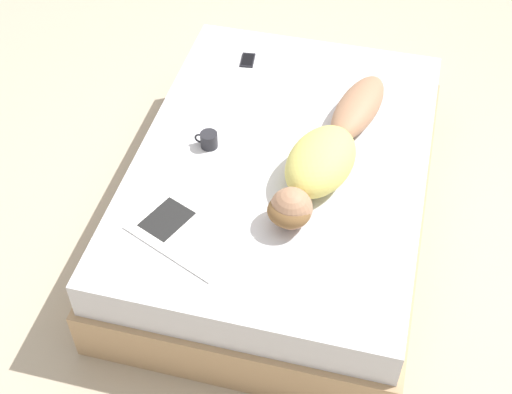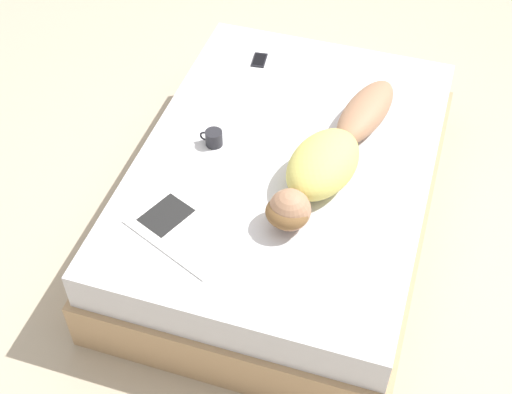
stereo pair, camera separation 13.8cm
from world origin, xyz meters
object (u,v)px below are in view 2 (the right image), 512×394
(open_magazine, at_px, (185,229))
(cell_phone, at_px, (259,60))
(person, at_px, (330,157))
(coffee_mug, at_px, (214,138))

(open_magazine, relative_size, cell_phone, 4.33)
(person, height_order, open_magazine, person)
(open_magazine, height_order, coffee_mug, coffee_mug)
(person, relative_size, coffee_mug, 10.11)
(person, height_order, cell_phone, person)
(open_magazine, xyz_separation_m, coffee_mug, (0.07, -0.59, 0.04))
(person, xyz_separation_m, cell_phone, (0.60, -0.77, -0.09))
(open_magazine, distance_m, coffee_mug, 0.59)
(person, height_order, coffee_mug, person)
(coffee_mug, relative_size, cell_phone, 0.88)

